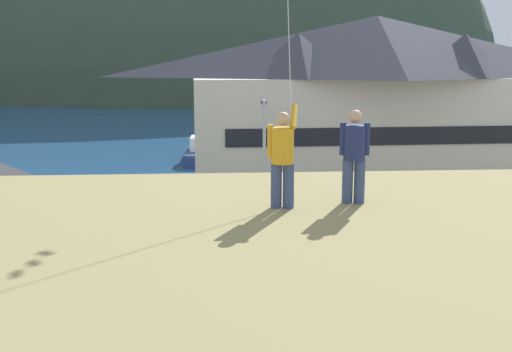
% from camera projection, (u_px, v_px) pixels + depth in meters
% --- Properties ---
extents(ground_plane, '(600.00, 600.00, 0.00)m').
position_uv_depth(ground_plane, '(305.00, 334.00, 21.17)').
color(ground_plane, '#66604C').
extents(parking_lot_pad, '(40.00, 20.00, 0.10)m').
position_uv_depth(parking_lot_pad, '(288.00, 279.00, 26.05)').
color(parking_lot_pad, slate).
rests_on(parking_lot_pad, ground).
extents(bay_water, '(360.00, 84.00, 0.03)m').
position_uv_depth(bay_water, '(238.00, 124.00, 79.85)').
color(bay_water, navy).
rests_on(bay_water, ground).
extents(far_hill_east_peak, '(122.34, 50.34, 87.99)m').
position_uv_depth(far_hill_east_peak, '(193.00, 93.00, 134.23)').
color(far_hill_east_peak, '#2D3D33').
rests_on(far_hill_east_peak, ground).
extents(far_hill_center_saddle, '(112.95, 62.45, 92.95)m').
position_uv_depth(far_hill_center_saddle, '(226.00, 95.00, 130.70)').
color(far_hill_center_saddle, '#3D4C38').
rests_on(far_hill_center_saddle, ground).
extents(harbor_lodge, '(25.77, 10.32, 11.52)m').
position_uv_depth(harbor_lodge, '(375.00, 99.00, 42.13)').
color(harbor_lodge, beige).
rests_on(harbor_lodge, ground).
extents(wharf_dock, '(3.20, 10.97, 0.70)m').
position_uv_depth(wharf_dock, '(244.00, 157.00, 53.40)').
color(wharf_dock, '#70604C').
rests_on(wharf_dock, ground).
extents(moored_boat_wharfside, '(2.82, 7.87, 2.16)m').
position_uv_depth(moored_boat_wharfside, '(202.00, 152.00, 53.66)').
color(moored_boat_wharfside, navy).
rests_on(moored_boat_wharfside, ground).
extents(moored_boat_outer_mooring, '(2.53, 6.23, 2.16)m').
position_uv_depth(moored_boat_outer_mooring, '(279.00, 147.00, 56.44)').
color(moored_boat_outer_mooring, '#23564C').
rests_on(moored_boat_outer_mooring, ground).
extents(parked_car_front_row_silver, '(4.21, 2.08, 1.82)m').
position_uv_depth(parked_car_front_row_silver, '(14.00, 313.00, 20.31)').
color(parked_car_front_row_silver, red).
rests_on(parked_car_front_row_silver, parking_lot_pad).
extents(parked_car_mid_row_far, '(4.27, 2.18, 1.82)m').
position_uv_depth(parked_car_mid_row_far, '(401.00, 244.00, 27.38)').
color(parked_car_mid_row_far, silver).
rests_on(parked_car_mid_row_far, parking_lot_pad).
extents(parked_car_corner_spot, '(4.24, 2.13, 1.82)m').
position_uv_depth(parked_car_corner_spot, '(309.00, 306.00, 20.79)').
color(parked_car_corner_spot, slate).
rests_on(parked_car_corner_spot, parking_lot_pad).
extents(parked_car_mid_row_center, '(4.36, 2.38, 1.82)m').
position_uv_depth(parked_car_mid_row_center, '(436.00, 287.00, 22.52)').
color(parked_car_mid_row_center, navy).
rests_on(parked_car_mid_row_center, parking_lot_pad).
extents(parked_car_back_row_right, '(4.27, 2.19, 1.82)m').
position_uv_depth(parked_car_back_row_right, '(205.00, 253.00, 26.26)').
color(parked_car_back_row_right, '#236633').
rests_on(parked_car_back_row_right, parking_lot_pad).
extents(parking_light_pole, '(0.24, 0.78, 6.88)m').
position_uv_depth(parking_light_pole, '(264.00, 160.00, 30.65)').
color(parking_light_pole, '#ADADB2').
rests_on(parking_light_pole, parking_lot_pad).
extents(person_kite_flyer, '(0.58, 0.63, 1.86)m').
position_uv_depth(person_kite_flyer, '(282.00, 156.00, 11.26)').
color(person_kite_flyer, '#384770').
rests_on(person_kite_flyer, grassy_hill_foreground).
extents(person_companion, '(0.54, 0.40, 1.74)m').
position_uv_depth(person_companion, '(354.00, 154.00, 11.61)').
color(person_companion, '#384770').
rests_on(person_companion, grassy_hill_foreground).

